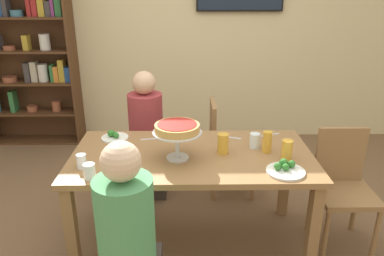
{
  "coord_description": "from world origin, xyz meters",
  "views": [
    {
      "loc": [
        -0.03,
        -2.35,
        1.84
      ],
      "look_at": [
        0.0,
        0.1,
        0.89
      ],
      "focal_mm": 35.14,
      "sensor_mm": 36.0,
      "label": 1
    }
  ],
  "objects_px": {
    "cutlery_knife_far": "(153,139)",
    "chair_head_east": "(343,182)",
    "diner_far_left": "(147,143)",
    "beer_glass_amber_tall": "(267,142)",
    "chair_far_right": "(225,143)",
    "cutlery_fork_far": "(269,135)",
    "salad_plate_far_diner": "(285,169)",
    "beer_glass_amber_short": "(223,144)",
    "water_glass_clear_far": "(255,141)",
    "water_glass_clear_spare": "(82,161)",
    "salad_plate_near_diner": "(114,136)",
    "cutlery_fork_near": "(229,137)",
    "bookshelf": "(25,48)",
    "deep_dish_pizza_stand": "(177,130)",
    "cutlery_knife_near": "(120,172)",
    "beer_glass_amber_spare": "(287,150)",
    "water_glass_clear_near": "(89,171)",
    "dining_table": "(192,165)"
  },
  "relations": [
    {
      "from": "cutlery_knife_far",
      "to": "chair_head_east",
      "type": "bearing_deg",
      "value": 163.2
    },
    {
      "from": "diner_far_left",
      "to": "beer_glass_amber_tall",
      "type": "bearing_deg",
      "value": 51.4
    },
    {
      "from": "chair_far_right",
      "to": "cutlery_fork_far",
      "type": "bearing_deg",
      "value": 34.11
    },
    {
      "from": "salad_plate_far_diner",
      "to": "beer_glass_amber_short",
      "type": "xyz_separation_m",
      "value": [
        -0.36,
        0.27,
        0.05
      ]
    },
    {
      "from": "water_glass_clear_far",
      "to": "water_glass_clear_spare",
      "type": "height_order",
      "value": "water_glass_clear_far"
    },
    {
      "from": "beer_glass_amber_short",
      "to": "salad_plate_near_diner",
      "type": "bearing_deg",
      "value": 160.97
    },
    {
      "from": "beer_glass_amber_short",
      "to": "cutlery_knife_far",
      "type": "bearing_deg",
      "value": 153.1
    },
    {
      "from": "chair_far_right",
      "to": "cutlery_fork_near",
      "type": "bearing_deg",
      "value": -1.87
    },
    {
      "from": "diner_far_left",
      "to": "cutlery_fork_far",
      "type": "height_order",
      "value": "diner_far_left"
    },
    {
      "from": "bookshelf",
      "to": "water_glass_clear_far",
      "type": "bearing_deg",
      "value": -39.44
    },
    {
      "from": "deep_dish_pizza_stand",
      "to": "cutlery_knife_near",
      "type": "height_order",
      "value": "deep_dish_pizza_stand"
    },
    {
      "from": "cutlery_knife_near",
      "to": "cutlery_fork_far",
      "type": "height_order",
      "value": "same"
    },
    {
      "from": "beer_glass_amber_tall",
      "to": "cutlery_fork_far",
      "type": "distance_m",
      "value": 0.32
    },
    {
      "from": "water_glass_clear_spare",
      "to": "deep_dish_pizza_stand",
      "type": "bearing_deg",
      "value": 12.29
    },
    {
      "from": "beer_glass_amber_spare",
      "to": "water_glass_clear_far",
      "type": "xyz_separation_m",
      "value": [
        -0.18,
        0.2,
        -0.02
      ]
    },
    {
      "from": "deep_dish_pizza_stand",
      "to": "cutlery_fork_near",
      "type": "distance_m",
      "value": 0.56
    },
    {
      "from": "chair_head_east",
      "to": "beer_glass_amber_tall",
      "type": "distance_m",
      "value": 0.67
    },
    {
      "from": "diner_far_left",
      "to": "water_glass_clear_spare",
      "type": "xyz_separation_m",
      "value": [
        -0.3,
        -0.96,
        0.3
      ]
    },
    {
      "from": "salad_plate_near_diner",
      "to": "cutlery_knife_far",
      "type": "xyz_separation_m",
      "value": [
        0.29,
        -0.02,
        -0.02
      ]
    },
    {
      "from": "water_glass_clear_far",
      "to": "beer_glass_amber_tall",
      "type": "bearing_deg",
      "value": -45.34
    },
    {
      "from": "salad_plate_far_diner",
      "to": "cutlery_fork_far",
      "type": "relative_size",
      "value": 1.34
    },
    {
      "from": "diner_far_left",
      "to": "bookshelf",
      "type": "bearing_deg",
      "value": -130.25
    },
    {
      "from": "salad_plate_far_diner",
      "to": "cutlery_knife_near",
      "type": "relative_size",
      "value": 1.34
    },
    {
      "from": "diner_far_left",
      "to": "cutlery_fork_near",
      "type": "height_order",
      "value": "diner_far_left"
    },
    {
      "from": "chair_head_east",
      "to": "bookshelf",
      "type": "bearing_deg",
      "value": -33.56
    },
    {
      "from": "beer_glass_amber_tall",
      "to": "water_glass_clear_near",
      "type": "xyz_separation_m",
      "value": [
        -1.14,
        -0.36,
        -0.03
      ]
    },
    {
      "from": "water_glass_clear_far",
      "to": "beer_glass_amber_spare",
      "type": "bearing_deg",
      "value": -47.89
    },
    {
      "from": "beer_glass_amber_tall",
      "to": "cutlery_fork_near",
      "type": "height_order",
      "value": "beer_glass_amber_tall"
    },
    {
      "from": "cutlery_fork_far",
      "to": "bookshelf",
      "type": "bearing_deg",
      "value": -55.23
    },
    {
      "from": "chair_far_right",
      "to": "salad_plate_near_diner",
      "type": "relative_size",
      "value": 4.29
    },
    {
      "from": "deep_dish_pizza_stand",
      "to": "cutlery_knife_far",
      "type": "xyz_separation_m",
      "value": [
        -0.19,
        0.33,
        -0.2
      ]
    },
    {
      "from": "beer_glass_amber_short",
      "to": "water_glass_clear_near",
      "type": "xyz_separation_m",
      "value": [
        -0.83,
        -0.34,
        -0.02
      ]
    },
    {
      "from": "chair_head_east",
      "to": "beer_glass_amber_tall",
      "type": "xyz_separation_m",
      "value": [
        -0.58,
        -0.01,
        0.33
      ]
    },
    {
      "from": "salad_plate_near_diner",
      "to": "diner_far_left",
      "type": "bearing_deg",
      "value": 68.6
    },
    {
      "from": "dining_table",
      "to": "chair_head_east",
      "type": "bearing_deg",
      "value": 1.76
    },
    {
      "from": "salad_plate_far_diner",
      "to": "water_glass_clear_near",
      "type": "xyz_separation_m",
      "value": [
        -1.19,
        -0.07,
        0.03
      ]
    },
    {
      "from": "dining_table",
      "to": "water_glass_clear_near",
      "type": "relative_size",
      "value": 17.48
    },
    {
      "from": "cutlery_fork_near",
      "to": "beer_glass_amber_short",
      "type": "bearing_deg",
      "value": 94.99
    },
    {
      "from": "salad_plate_near_diner",
      "to": "beer_glass_amber_spare",
      "type": "height_order",
      "value": "beer_glass_amber_spare"
    },
    {
      "from": "beer_glass_amber_short",
      "to": "cutlery_knife_near",
      "type": "distance_m",
      "value": 0.72
    },
    {
      "from": "dining_table",
      "to": "cutlery_fork_near",
      "type": "distance_m",
      "value": 0.41
    },
    {
      "from": "salad_plate_far_diner",
      "to": "cutlery_fork_near",
      "type": "xyz_separation_m",
      "value": [
        -0.29,
        0.55,
        -0.02
      ]
    },
    {
      "from": "salad_plate_near_diner",
      "to": "beer_glass_amber_short",
      "type": "relative_size",
      "value": 1.41
    },
    {
      "from": "bookshelf",
      "to": "water_glass_clear_far",
      "type": "xyz_separation_m",
      "value": [
        2.33,
        -1.92,
        -0.35
      ]
    },
    {
      "from": "salad_plate_far_diner",
      "to": "beer_glass_amber_short",
      "type": "height_order",
      "value": "beer_glass_amber_short"
    },
    {
      "from": "beer_glass_amber_tall",
      "to": "beer_glass_amber_short",
      "type": "height_order",
      "value": "beer_glass_amber_tall"
    },
    {
      "from": "salad_plate_near_diner",
      "to": "cutlery_knife_near",
      "type": "height_order",
      "value": "salad_plate_near_diner"
    },
    {
      "from": "deep_dish_pizza_stand",
      "to": "beer_glass_amber_short",
      "type": "xyz_separation_m",
      "value": [
        0.31,
        0.07,
        -0.13
      ]
    },
    {
      "from": "cutlery_fork_near",
      "to": "beer_glass_amber_spare",
      "type": "bearing_deg",
      "value": 151.63
    },
    {
      "from": "dining_table",
      "to": "bookshelf",
      "type": "height_order",
      "value": "bookshelf"
    }
  ]
}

